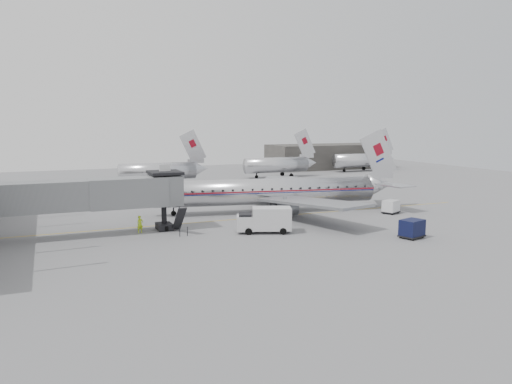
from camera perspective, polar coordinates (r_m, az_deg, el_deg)
ground at (r=54.71m, az=-0.02°, el=-4.26°), size 160.00×160.00×0.00m
hangar at (r=127.81m, az=8.20°, el=4.06°), size 30.00×12.00×6.00m
apron_line at (r=61.27m, az=0.40°, el=-2.92°), size 60.00×0.15×0.01m
jet_bridge at (r=53.63m, az=-18.25°, el=-0.38°), size 21.00×6.20×7.10m
distant_aircraft_near at (r=93.65m, az=-11.07°, el=2.42°), size 16.39×3.20×10.26m
distant_aircraft_mid at (r=105.72m, az=2.42°, el=3.18°), size 16.39×3.20×10.26m
distant_aircraft_far at (r=121.19m, az=11.94°, el=3.63°), size 16.39×3.20×10.26m
airliner at (r=64.91m, az=2.37°, el=0.10°), size 33.74×31.01×10.75m
service_van at (r=52.72m, az=1.00°, el=-3.16°), size 6.12×4.08×2.69m
baggage_cart_navy at (r=52.78m, az=17.40°, el=-3.98°), size 2.81×2.43×1.88m
baggage_cart_white at (r=66.12m, az=15.17°, el=-1.60°), size 2.65×2.40×1.70m
ramp_worker at (r=54.08m, az=-13.11°, el=-3.61°), size 0.77×0.61×1.85m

